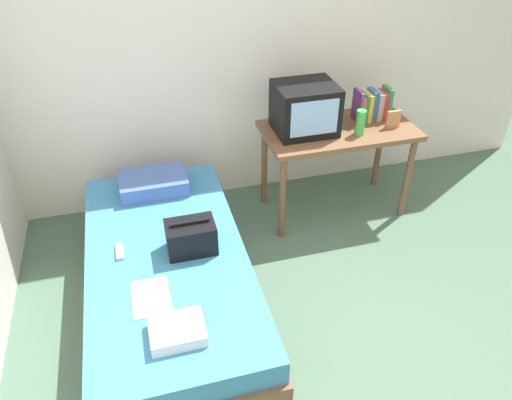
{
  "coord_description": "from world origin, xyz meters",
  "views": [
    {
      "loc": [
        -0.99,
        -1.57,
        2.43
      ],
      "look_at": [
        -0.28,
        0.97,
        0.56
      ],
      "focal_mm": 33.91,
      "sensor_mm": 36.0,
      "label": 1
    }
  ],
  "objects_px": {
    "pillow": "(154,183)",
    "remote_silver": "(120,252)",
    "book_row": "(372,105)",
    "folded_towel": "(177,331)",
    "remote_dark": "(200,320)",
    "picture_frame": "(393,119)",
    "handbag": "(191,237)",
    "bed": "(169,278)",
    "tv": "(305,108)",
    "desk": "(338,139)",
    "water_bottle": "(360,123)",
    "magazine": "(151,297)"
  },
  "relations": [
    {
      "from": "tv",
      "to": "pillow",
      "type": "relative_size",
      "value": 0.91
    },
    {
      "from": "desk",
      "to": "remote_dark",
      "type": "bearing_deg",
      "value": -135.62
    },
    {
      "from": "remote_dark",
      "to": "folded_towel",
      "type": "distance_m",
      "value": 0.14
    },
    {
      "from": "bed",
      "to": "picture_frame",
      "type": "relative_size",
      "value": 14.87
    },
    {
      "from": "handbag",
      "to": "remote_silver",
      "type": "relative_size",
      "value": 2.08
    },
    {
      "from": "magazine",
      "to": "bed",
      "type": "bearing_deg",
      "value": 70.52
    },
    {
      "from": "water_bottle",
      "to": "remote_dark",
      "type": "distance_m",
      "value": 1.88
    },
    {
      "from": "tv",
      "to": "remote_dark",
      "type": "relative_size",
      "value": 2.82
    },
    {
      "from": "remote_silver",
      "to": "remote_dark",
      "type": "bearing_deg",
      "value": -60.18
    },
    {
      "from": "handbag",
      "to": "water_bottle",
      "type": "bearing_deg",
      "value": 23.16
    },
    {
      "from": "water_bottle",
      "to": "book_row",
      "type": "bearing_deg",
      "value": 47.13
    },
    {
      "from": "tv",
      "to": "desk",
      "type": "bearing_deg",
      "value": -7.29
    },
    {
      "from": "pillow",
      "to": "water_bottle",
      "type": "bearing_deg",
      "value": -5.43
    },
    {
      "from": "desk",
      "to": "remote_dark",
      "type": "xyz_separation_m",
      "value": [
        -1.33,
        -1.3,
        -0.21
      ]
    },
    {
      "from": "handbag",
      "to": "tv",
      "type": "bearing_deg",
      "value": 37.1
    },
    {
      "from": "tv",
      "to": "folded_towel",
      "type": "bearing_deg",
      "value": -130.08
    },
    {
      "from": "book_row",
      "to": "remote_dark",
      "type": "distance_m",
      "value": 2.17
    },
    {
      "from": "water_bottle",
      "to": "magazine",
      "type": "height_order",
      "value": "water_bottle"
    },
    {
      "from": "handbag",
      "to": "desk",
      "type": "bearing_deg",
      "value": 29.46
    },
    {
      "from": "folded_towel",
      "to": "picture_frame",
      "type": "bearing_deg",
      "value": 34.51
    },
    {
      "from": "book_row",
      "to": "picture_frame",
      "type": "bearing_deg",
      "value": -61.6
    },
    {
      "from": "book_row",
      "to": "folded_towel",
      "type": "relative_size",
      "value": 0.96
    },
    {
      "from": "water_bottle",
      "to": "handbag",
      "type": "xyz_separation_m",
      "value": [
        -1.37,
        -0.59,
        -0.31
      ]
    },
    {
      "from": "picture_frame",
      "to": "handbag",
      "type": "distance_m",
      "value": 1.8
    },
    {
      "from": "picture_frame",
      "to": "remote_dark",
      "type": "bearing_deg",
      "value": -144.99
    },
    {
      "from": "bed",
      "to": "handbag",
      "type": "relative_size",
      "value": 6.67
    },
    {
      "from": "book_row",
      "to": "pillow",
      "type": "xyz_separation_m",
      "value": [
        -1.73,
        -0.07,
        -0.37
      ]
    },
    {
      "from": "pillow",
      "to": "remote_dark",
      "type": "bearing_deg",
      "value": -85.51
    },
    {
      "from": "pillow",
      "to": "remote_dark",
      "type": "xyz_separation_m",
      "value": [
        0.1,
        -1.31,
        -0.05
      ]
    },
    {
      "from": "remote_dark",
      "to": "remote_silver",
      "type": "relative_size",
      "value": 1.08
    },
    {
      "from": "book_row",
      "to": "handbag",
      "type": "xyz_separation_m",
      "value": [
        -1.57,
        -0.8,
        -0.33
      ]
    },
    {
      "from": "desk",
      "to": "water_bottle",
      "type": "xyz_separation_m",
      "value": [
        0.1,
        -0.13,
        0.19
      ]
    },
    {
      "from": "book_row",
      "to": "handbag",
      "type": "relative_size",
      "value": 0.9
    },
    {
      "from": "bed",
      "to": "pillow",
      "type": "xyz_separation_m",
      "value": [
        0.0,
        0.72,
        0.28
      ]
    },
    {
      "from": "remote_silver",
      "to": "folded_towel",
      "type": "xyz_separation_m",
      "value": [
        0.26,
        -0.73,
        0.02
      ]
    },
    {
      "from": "handbag",
      "to": "remote_dark",
      "type": "xyz_separation_m",
      "value": [
        -0.06,
        -0.58,
        -0.09
      ]
    },
    {
      "from": "desk",
      "to": "remote_silver",
      "type": "xyz_separation_m",
      "value": [
        -1.71,
        -0.63,
        -0.21
      ]
    },
    {
      "from": "pillow",
      "to": "remote_silver",
      "type": "bearing_deg",
      "value": -113.42
    },
    {
      "from": "picture_frame",
      "to": "magazine",
      "type": "distance_m",
      "value": 2.21
    },
    {
      "from": "picture_frame",
      "to": "remote_dark",
      "type": "relative_size",
      "value": 0.86
    },
    {
      "from": "desk",
      "to": "picture_frame",
      "type": "relative_size",
      "value": 8.63
    },
    {
      "from": "desk",
      "to": "tv",
      "type": "bearing_deg",
      "value": 172.71
    },
    {
      "from": "bed",
      "to": "tv",
      "type": "xyz_separation_m",
      "value": [
        1.16,
        0.74,
        0.72
      ]
    },
    {
      "from": "tv",
      "to": "remote_silver",
      "type": "bearing_deg",
      "value": -155.07
    },
    {
      "from": "desk",
      "to": "folded_towel",
      "type": "relative_size",
      "value": 4.14
    },
    {
      "from": "remote_dark",
      "to": "remote_silver",
      "type": "bearing_deg",
      "value": 119.82
    },
    {
      "from": "handbag",
      "to": "remote_silver",
      "type": "height_order",
      "value": "handbag"
    },
    {
      "from": "pillow",
      "to": "remote_silver",
      "type": "xyz_separation_m",
      "value": [
        -0.28,
        -0.64,
        -0.05
      ]
    },
    {
      "from": "pillow",
      "to": "folded_towel",
      "type": "height_order",
      "value": "pillow"
    },
    {
      "from": "magazine",
      "to": "book_row",
      "type": "bearing_deg",
      "value": 31.55
    }
  ]
}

